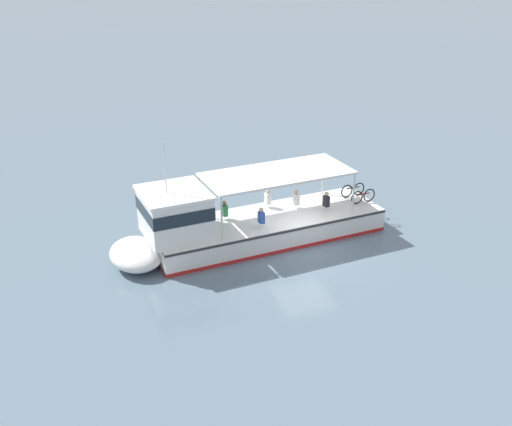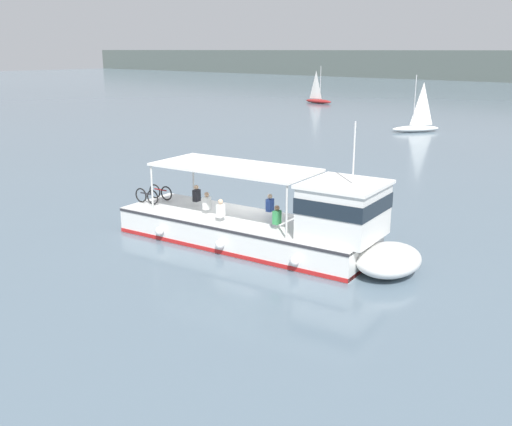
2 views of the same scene
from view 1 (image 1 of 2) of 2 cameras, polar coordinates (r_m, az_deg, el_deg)
name	(u,v)px [view 1 (image 1 of 2)]	position (r m, az deg, el deg)	size (l,w,h in m)	color
ground_plane	(306,251)	(26.58, 4.84, -3.67)	(400.00, 400.00, 0.00)	slate
ferry_main	(236,225)	(26.59, -1.99, -1.13)	(13.03, 4.88, 5.32)	white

